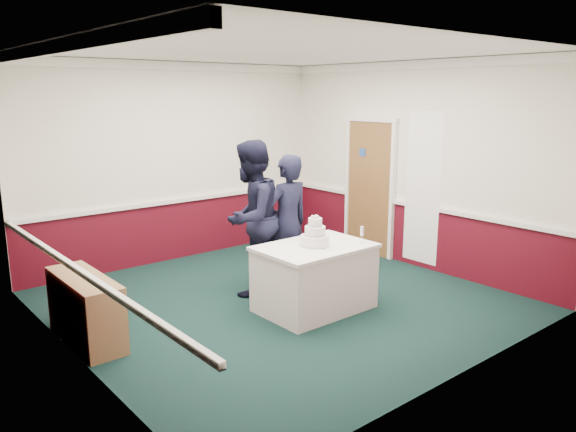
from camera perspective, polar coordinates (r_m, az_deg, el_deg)
ground at (r=7.08m, az=-0.70°, el=-8.62°), size 5.00×5.00×0.00m
room_shell at (r=7.17m, az=-3.35°, el=7.78°), size 5.00×5.00×3.00m
sideboard at (r=6.25m, az=-19.84°, el=-8.87°), size 0.41×1.20×0.70m
cake_table at (r=6.71m, az=2.71°, el=-6.21°), size 1.32×0.92×0.79m
wedding_cake at (r=6.57m, az=2.76°, el=-2.08°), size 0.35×0.35×0.36m
cake_knife at (r=6.43m, az=3.75°, el=-3.39°), size 0.09×0.21×0.00m
champagne_flute at (r=6.71m, az=7.53°, el=-1.61°), size 0.05×0.05×0.21m
person_man at (r=7.14m, az=-3.79°, el=-0.20°), size 1.19×1.09×1.97m
person_woman at (r=7.21m, az=-0.06°, el=-0.80°), size 0.65×0.43×1.79m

